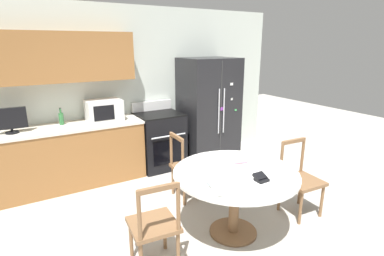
{
  "coord_description": "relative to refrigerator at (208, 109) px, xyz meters",
  "views": [
    {
      "loc": [
        -1.8,
        -2.11,
        2.02
      ],
      "look_at": [
        0.12,
        1.15,
        0.95
      ],
      "focal_mm": 28.0,
      "sensor_mm": 36.0,
      "label": 1
    }
  ],
  "objects": [
    {
      "name": "ground_plane",
      "position": [
        -1.08,
        -2.21,
        -0.89
      ],
      "size": [
        14.0,
        14.0,
        0.0
      ],
      "primitive_type": "plane",
      "color": "#B2ADA3"
    },
    {
      "name": "back_wall",
      "position": [
        -1.38,
        0.38,
        0.54
      ],
      "size": [
        5.2,
        0.44,
        2.6
      ],
      "color": "silver",
      "rests_on": "ground_plane"
    },
    {
      "name": "kitchen_counter",
      "position": [
        -2.29,
        0.08,
        -0.44
      ],
      "size": [
        1.99,
        0.64,
        0.9
      ],
      "color": "#936033",
      "rests_on": "ground_plane"
    },
    {
      "name": "refrigerator",
      "position": [
        0.0,
        0.0,
        0.0
      ],
      "size": [
        0.93,
        0.77,
        1.79
      ],
      "color": "black",
      "rests_on": "ground_plane"
    },
    {
      "name": "oven_range",
      "position": [
        -0.93,
        0.05,
        -0.43
      ],
      "size": [
        0.71,
        0.68,
        1.08
      ],
      "color": "black",
      "rests_on": "ground_plane"
    },
    {
      "name": "microwave",
      "position": [
        -1.79,
        0.13,
        0.16
      ],
      "size": [
        0.5,
        0.39,
        0.31
      ],
      "color": "white",
      "rests_on": "kitchen_counter"
    },
    {
      "name": "countertop_tv",
      "position": [
        -3.0,
        0.06,
        0.19
      ],
      "size": [
        0.39,
        0.16,
        0.33
      ],
      "color": "black",
      "rests_on": "kitchen_counter"
    },
    {
      "name": "counter_bottle",
      "position": [
        -2.39,
        0.2,
        0.1
      ],
      "size": [
        0.07,
        0.07,
        0.24
      ],
      "color": "#2D6B38",
      "rests_on": "kitchen_counter"
    },
    {
      "name": "dining_table",
      "position": [
        -1.02,
        -2.06,
        -0.29
      ],
      "size": [
        1.31,
        1.31,
        0.73
      ],
      "color": "white",
      "rests_on": "ground_plane"
    },
    {
      "name": "dining_chair_right",
      "position": [
        -0.08,
        -2.13,
        -0.46
      ],
      "size": [
        0.45,
        0.45,
        0.9
      ],
      "rotation": [
        0.0,
        0.0,
        3.08
      ],
      "color": "brown",
      "rests_on": "ground_plane"
    },
    {
      "name": "dining_chair_left",
      "position": [
        -1.98,
        -2.11,
        -0.46
      ],
      "size": [
        0.45,
        0.45,
        0.9
      ],
      "rotation": [
        0.0,
        0.0,
        6.2
      ],
      "color": "brown",
      "rests_on": "ground_plane"
    },
    {
      "name": "dining_chair_far",
      "position": [
        -1.06,
        -1.11,
        -0.46
      ],
      "size": [
        0.43,
        0.43,
        0.9
      ],
      "rotation": [
        0.0,
        0.0,
        4.68
      ],
      "color": "brown",
      "rests_on": "ground_plane"
    },
    {
      "name": "candle_glass",
      "position": [
        -1.04,
        -2.0,
        -0.12
      ],
      "size": [
        0.08,
        0.08,
        0.09
      ],
      "color": "silver",
      "rests_on": "dining_table"
    },
    {
      "name": "folded_napkin",
      "position": [
        -0.84,
        -1.92,
        -0.14
      ],
      "size": [
        0.17,
        0.09,
        0.05
      ],
      "color": "pink",
      "rests_on": "dining_table"
    },
    {
      "name": "wallet",
      "position": [
        -0.95,
        -2.36,
        -0.14
      ],
      "size": [
        0.12,
        0.13,
        0.07
      ],
      "color": "black",
      "rests_on": "dining_table"
    },
    {
      "name": "mail_stack",
      "position": [
        -1.36,
        -2.3,
        -0.15
      ],
      "size": [
        0.31,
        0.36,
        0.02
      ],
      "color": "white",
      "rests_on": "dining_table"
    }
  ]
}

